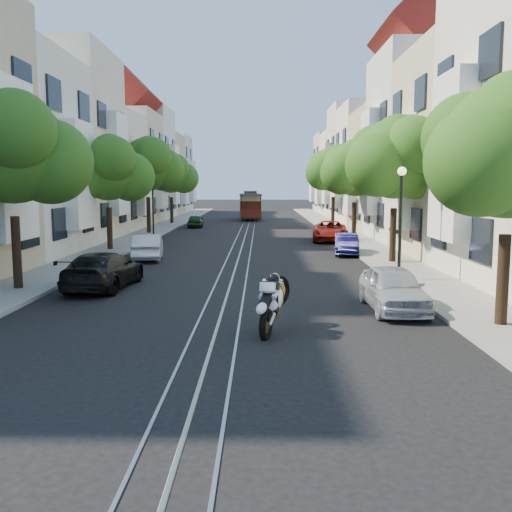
{
  "coord_description": "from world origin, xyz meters",
  "views": [
    {
      "loc": [
        1.11,
        -17.18,
        3.61
      ],
      "look_at": [
        0.94,
        3.1,
        1.09
      ],
      "focal_mm": 40.0,
      "sensor_mm": 36.0,
      "label": 1
    }
  ],
  "objects_px": {
    "lamp_east": "(401,206)",
    "cable_car": "(250,204)",
    "lamp_west": "(153,196)",
    "tree_e_d": "(334,170)",
    "parked_car_e_mid": "(346,244)",
    "tree_w_a": "(13,151)",
    "sportbike_rider": "(272,300)",
    "parked_car_e_near": "(393,288)",
    "tree_e_b": "(397,160)",
    "tree_w_c": "(148,165)",
    "parked_car_e_far": "(330,231)",
    "parked_car_w_mid": "(148,247)",
    "tree_w_d": "(172,175)",
    "tree_w_b": "(109,171)",
    "parked_car_w_near": "(103,270)",
    "parked_car_w_far": "(195,221)",
    "tree_e_c": "(356,170)"
  },
  "relations": [
    {
      "from": "parked_car_w_mid",
      "to": "parked_car_e_near",
      "type": "bearing_deg",
      "value": 122.25
    },
    {
      "from": "tree_e_c",
      "to": "sportbike_rider",
      "type": "xyz_separation_m",
      "value": [
        -5.87,
        -23.4,
        -3.79
      ]
    },
    {
      "from": "lamp_west",
      "to": "cable_car",
      "type": "height_order",
      "value": "lamp_west"
    },
    {
      "from": "tree_w_b",
      "to": "tree_w_d",
      "type": "height_order",
      "value": "tree_w_d"
    },
    {
      "from": "tree_w_a",
      "to": "tree_w_c",
      "type": "xyz_separation_m",
      "value": [
        0.0,
        23.0,
        0.34
      ]
    },
    {
      "from": "tree_w_a",
      "to": "parked_car_w_near",
      "type": "xyz_separation_m",
      "value": [
        2.74,
        0.53,
        -4.08
      ]
    },
    {
      "from": "tree_e_d",
      "to": "tree_w_c",
      "type": "relative_size",
      "value": 0.97
    },
    {
      "from": "tree_e_b",
      "to": "parked_car_e_mid",
      "type": "bearing_deg",
      "value": 115.29
    },
    {
      "from": "tree_e_b",
      "to": "parked_car_e_mid",
      "type": "height_order",
      "value": "tree_e_b"
    },
    {
      "from": "tree_e_d",
      "to": "parked_car_e_mid",
      "type": "bearing_deg",
      "value": -95.13
    },
    {
      "from": "tree_w_c",
      "to": "parked_car_e_far",
      "type": "bearing_deg",
      "value": -22.91
    },
    {
      "from": "tree_e_b",
      "to": "parked_car_e_far",
      "type": "distance_m",
      "value": 11.49
    },
    {
      "from": "tree_w_d",
      "to": "sportbike_rider",
      "type": "distance_m",
      "value": 40.49
    },
    {
      "from": "tree_e_c",
      "to": "tree_e_d",
      "type": "bearing_deg",
      "value": 90.0
    },
    {
      "from": "tree_e_d",
      "to": "tree_w_a",
      "type": "relative_size",
      "value": 1.02
    },
    {
      "from": "cable_car",
      "to": "parked_car_e_mid",
      "type": "distance_m",
      "value": 31.1
    },
    {
      "from": "tree_e_b",
      "to": "parked_car_w_mid",
      "type": "xyz_separation_m",
      "value": [
        -11.66,
        1.42,
        -4.11
      ]
    },
    {
      "from": "lamp_east",
      "to": "cable_car",
      "type": "xyz_separation_m",
      "value": [
        -6.3,
        39.06,
        -1.22
      ]
    },
    {
      "from": "tree_e_b",
      "to": "tree_w_d",
      "type": "height_order",
      "value": "tree_e_b"
    },
    {
      "from": "sportbike_rider",
      "to": "parked_car_e_near",
      "type": "xyz_separation_m",
      "value": [
        3.57,
        2.53,
        -0.17
      ]
    },
    {
      "from": "parked_car_w_far",
      "to": "sportbike_rider",
      "type": "bearing_deg",
      "value": 96.15
    },
    {
      "from": "tree_w_d",
      "to": "parked_car_e_far",
      "type": "bearing_deg",
      "value": -52.14
    },
    {
      "from": "tree_w_c",
      "to": "parked_car_w_near",
      "type": "relative_size",
      "value": 1.58
    },
    {
      "from": "tree_e_d",
      "to": "parked_car_e_near",
      "type": "relative_size",
      "value": 1.81
    },
    {
      "from": "tree_e_b",
      "to": "parked_car_w_near",
      "type": "xyz_separation_m",
      "value": [
        -11.66,
        -6.47,
        -4.08
      ]
    },
    {
      "from": "tree_w_d",
      "to": "cable_car",
      "type": "bearing_deg",
      "value": 44.77
    },
    {
      "from": "tree_w_b",
      "to": "sportbike_rider",
      "type": "relative_size",
      "value": 2.92
    },
    {
      "from": "tree_w_a",
      "to": "lamp_east",
      "type": "height_order",
      "value": "tree_w_a"
    },
    {
      "from": "sportbike_rider",
      "to": "cable_car",
      "type": "distance_m",
      "value": 46.51
    },
    {
      "from": "tree_e_b",
      "to": "lamp_west",
      "type": "bearing_deg",
      "value": 136.15
    },
    {
      "from": "parked_car_e_near",
      "to": "parked_car_e_far",
      "type": "distance_m",
      "value": 20.49
    },
    {
      "from": "lamp_east",
      "to": "tree_w_c",
      "type": "bearing_deg",
      "value": 122.65
    },
    {
      "from": "tree_e_c",
      "to": "parked_car_e_near",
      "type": "bearing_deg",
      "value": -96.3
    },
    {
      "from": "tree_e_d",
      "to": "tree_w_a",
      "type": "xyz_separation_m",
      "value": [
        -14.4,
        -29.0,
        -0.13
      ]
    },
    {
      "from": "lamp_west",
      "to": "parked_car_e_far",
      "type": "distance_m",
      "value": 12.34
    },
    {
      "from": "lamp_west",
      "to": "sportbike_rider",
      "type": "bearing_deg",
      "value": -73.17
    },
    {
      "from": "sportbike_rider",
      "to": "parked_car_e_near",
      "type": "distance_m",
      "value": 4.38
    },
    {
      "from": "parked_car_e_mid",
      "to": "parked_car_w_near",
      "type": "relative_size",
      "value": 0.75
    },
    {
      "from": "tree_e_b",
      "to": "cable_car",
      "type": "height_order",
      "value": "tree_e_b"
    },
    {
      "from": "tree_w_a",
      "to": "parked_car_w_near",
      "type": "bearing_deg",
      "value": 11.0
    },
    {
      "from": "tree_w_d",
      "to": "parked_car_e_mid",
      "type": "height_order",
      "value": "tree_w_d"
    },
    {
      "from": "lamp_east",
      "to": "cable_car",
      "type": "height_order",
      "value": "lamp_east"
    },
    {
      "from": "cable_car",
      "to": "parked_car_e_mid",
      "type": "height_order",
      "value": "cable_car"
    },
    {
      "from": "tree_w_a",
      "to": "parked_car_w_far",
      "type": "distance_m",
      "value": 30.19
    },
    {
      "from": "lamp_west",
      "to": "tree_w_d",
      "type": "bearing_deg",
      "value": 93.44
    },
    {
      "from": "tree_e_b",
      "to": "lamp_west",
      "type": "relative_size",
      "value": 1.61
    },
    {
      "from": "tree_e_b",
      "to": "lamp_west",
      "type": "height_order",
      "value": "tree_e_b"
    },
    {
      "from": "tree_w_b",
      "to": "parked_car_w_mid",
      "type": "distance_m",
      "value": 5.88
    },
    {
      "from": "tree_w_a",
      "to": "parked_car_e_near",
      "type": "bearing_deg",
      "value": -13.33
    },
    {
      "from": "tree_e_d",
      "to": "parked_car_e_near",
      "type": "height_order",
      "value": "tree_e_d"
    }
  ]
}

